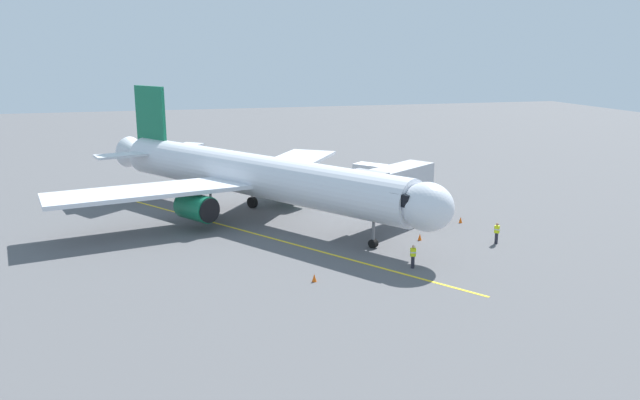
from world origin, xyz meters
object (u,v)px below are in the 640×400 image
object	(u,v)px
ground_crew_marshaller	(497,233)
ground_crew_wing_walker	(413,256)
safety_cone_nose_left	(439,205)
safety_cone_wing_starboard	(461,220)
safety_cone_wing_port	(314,278)
safety_cone_nose_right	(420,237)
box_truck_near_nose	(373,175)
airplane	(251,175)
jet_bridge	(387,186)

from	to	relation	value
ground_crew_marshaller	ground_crew_wing_walker	xyz separation A→B (m)	(8.78, 3.65, 0.00)
safety_cone_nose_left	ground_crew_wing_walker	bearing A→B (deg)	58.81
ground_crew_wing_walker	safety_cone_wing_starboard	bearing A→B (deg)	-131.74
ground_crew_wing_walker	safety_cone_wing_port	size ratio (longest dim) A/B	3.11
ground_crew_marshaller	safety_cone_nose_right	xyz separation A→B (m)	(5.57, -2.39, -0.61)
box_truck_near_nose	safety_cone_wing_port	xyz separation A→B (m)	(13.73, 26.82, -1.11)
airplane	ground_crew_marshaller	distance (m)	22.12
jet_bridge	ground_crew_wing_walker	size ratio (longest dim) A/B	6.12
ground_crew_marshaller	safety_cone_nose_left	world-z (taller)	ground_crew_marshaller
jet_bridge	ground_crew_marshaller	distance (m)	9.97
box_truck_near_nose	safety_cone_nose_right	world-z (taller)	box_truck_near_nose
ground_crew_wing_walker	safety_cone_wing_starboard	world-z (taller)	ground_crew_wing_walker
jet_bridge	ground_crew_marshaller	world-z (taller)	jet_bridge
jet_bridge	safety_cone_wing_starboard	bearing A→B (deg)	177.88
ground_crew_marshaller	safety_cone_wing_starboard	distance (m)	6.33
box_truck_near_nose	safety_cone_wing_port	bearing A→B (deg)	62.88
airplane	safety_cone_wing_starboard	world-z (taller)	airplane
ground_crew_marshaller	safety_cone_wing_port	xyz separation A→B (m)	(16.22, 4.45, -0.61)
box_truck_near_nose	safety_cone_wing_starboard	xyz separation A→B (m)	(-2.59, 16.06, -1.11)
ground_crew_marshaller	jet_bridge	bearing A→B (deg)	-43.43
safety_cone_nose_left	safety_cone_nose_right	size ratio (longest dim) A/B	1.00
ground_crew_marshaller	box_truck_near_nose	size ratio (longest dim) A/B	0.36
safety_cone_nose_left	safety_cone_wing_port	size ratio (longest dim) A/B	1.00
jet_bridge	safety_cone_wing_starboard	xyz separation A→B (m)	(-7.04, 0.26, -3.49)
jet_bridge	safety_cone_nose_right	xyz separation A→B (m)	(-1.36, 4.17, -3.49)
box_truck_near_nose	safety_cone_wing_port	size ratio (longest dim) A/B	8.66
airplane	box_truck_near_nose	xyz separation A→B (m)	(-15.27, -9.55, -2.62)
ground_crew_marshaller	safety_cone_wing_port	distance (m)	16.83
ground_crew_wing_walker	safety_cone_nose_right	world-z (taller)	ground_crew_wing_walker
ground_crew_wing_walker	safety_cone_wing_port	bearing A→B (deg)	6.16
box_truck_near_nose	safety_cone_nose_left	world-z (taller)	box_truck_near_nose
jet_bridge	safety_cone_wing_port	bearing A→B (deg)	49.89
box_truck_near_nose	airplane	bearing A→B (deg)	32.02
ground_crew_wing_walker	safety_cone_wing_starboard	size ratio (longest dim) A/B	3.11
safety_cone_wing_port	safety_cone_wing_starboard	xyz separation A→B (m)	(-16.33, -10.76, 0.00)
airplane	jet_bridge	world-z (taller)	airplane
ground_crew_marshaller	ground_crew_wing_walker	bearing A→B (deg)	22.59
safety_cone_wing_port	ground_crew_marshaller	bearing A→B (deg)	-164.64
box_truck_near_nose	safety_cone_nose_left	bearing A→B (deg)	107.02
airplane	safety_cone_nose_right	world-z (taller)	airplane
jet_bridge	airplane	bearing A→B (deg)	-29.99
jet_bridge	ground_crew_wing_walker	distance (m)	10.77
jet_bridge	ground_crew_wing_walker	xyz separation A→B (m)	(1.84, 10.22, -2.88)
ground_crew_marshaller	safety_cone_wing_starboard	size ratio (longest dim) A/B	3.11
jet_bridge	safety_cone_wing_starboard	world-z (taller)	jet_bridge
safety_cone_nose_left	safety_cone_wing_starboard	distance (m)	5.71
safety_cone_wing_starboard	airplane	bearing A→B (deg)	-20.01
ground_crew_marshaller	safety_cone_nose_right	bearing A→B (deg)	-23.22
airplane	safety_cone_wing_port	size ratio (longest dim) A/B	64.11
airplane	ground_crew_marshaller	world-z (taller)	airplane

